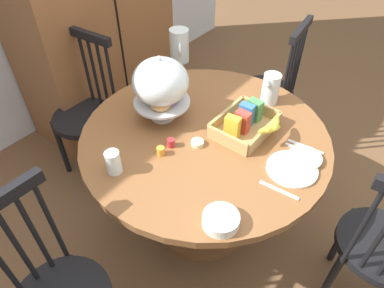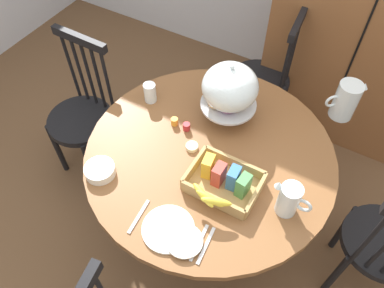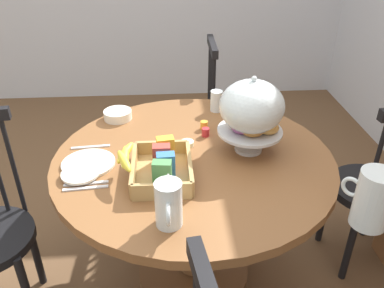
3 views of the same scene
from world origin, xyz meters
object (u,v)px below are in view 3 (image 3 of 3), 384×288
object	(u,v)px
pastry_stand_with_dome	(252,110)
china_plate_small	(80,173)
cereal_bowl	(118,115)
butter_dish	(187,143)
windsor_chair_near_window	(374,191)
milk_pitcher	(373,202)
orange_juice_pitcher	(169,206)
windsor_chair_by_cabinet	(190,120)
china_plate_large	(88,163)
dining_table	(194,195)
cereal_basket	(159,166)
drinking_glass	(217,101)

from	to	relation	value
pastry_stand_with_dome	china_plate_small	bearing A→B (deg)	-77.30
cereal_bowl	butter_dish	xyz separation A→B (m)	(0.29, 0.33, -0.01)
china_plate_small	cereal_bowl	world-z (taller)	cereal_bowl
windsor_chair_near_window	milk_pitcher	bearing A→B (deg)	-33.35
orange_juice_pitcher	butter_dish	world-z (taller)	orange_juice_pitcher
orange_juice_pitcher	china_plate_small	distance (m)	0.46
china_plate_small	butter_dish	distance (m)	0.49
windsor_chair_by_cabinet	cereal_bowl	size ratio (longest dim) A/B	6.96
windsor_chair_near_window	china_plate_large	xyz separation A→B (m)	(0.10, -1.34, 0.29)
dining_table	china_plate_small	bearing A→B (deg)	-74.50
orange_juice_pitcher	cereal_basket	distance (m)	0.29
cereal_basket	china_plate_large	bearing A→B (deg)	-109.36
windsor_chair_near_window	orange_juice_pitcher	bearing A→B (deg)	-64.27
milk_pitcher	orange_juice_pitcher	bearing A→B (deg)	-93.83
milk_pitcher	china_plate_large	xyz separation A→B (m)	(-0.43, -0.99, -0.09)
dining_table	butter_dish	distance (m)	0.24
dining_table	orange_juice_pitcher	bearing A→B (deg)	-14.92
windsor_chair_near_window	pastry_stand_with_dome	distance (m)	0.82
cereal_bowl	milk_pitcher	bearing A→B (deg)	46.90
cereal_basket	cereal_bowl	distance (m)	0.56
dining_table	drinking_glass	bearing A→B (deg)	160.95
windsor_chair_by_cabinet	orange_juice_pitcher	size ratio (longest dim) A/B	5.64
windsor_chair_near_window	milk_pitcher	size ratio (longest dim) A/B	4.75
windsor_chair_by_cabinet	pastry_stand_with_dome	distance (m)	1.02
pastry_stand_with_dome	cereal_basket	world-z (taller)	pastry_stand_with_dome
windsor_chair_near_window	cereal_basket	bearing A→B (deg)	-78.92
cereal_basket	orange_juice_pitcher	bearing A→B (deg)	6.95
windsor_chair_by_cabinet	butter_dish	xyz separation A→B (m)	(0.81, -0.07, 0.30)
cereal_basket	pastry_stand_with_dome	bearing A→B (deg)	113.78
milk_pitcher	butter_dish	world-z (taller)	milk_pitcher
dining_table	milk_pitcher	size ratio (longest dim) A/B	5.88
windsor_chair_near_window	milk_pitcher	distance (m)	0.74
windsor_chair_by_cabinet	drinking_glass	world-z (taller)	windsor_chair_by_cabinet
cereal_basket	cereal_bowl	bearing A→B (deg)	-158.13
dining_table	windsor_chair_near_window	size ratio (longest dim) A/B	1.24
china_plate_large	drinking_glass	world-z (taller)	drinking_glass
milk_pitcher	butter_dish	size ratio (longest dim) A/B	3.42
cereal_basket	china_plate_small	world-z (taller)	cereal_basket
orange_juice_pitcher	drinking_glass	bearing A→B (deg)	162.95
windsor_chair_near_window	windsor_chair_by_cabinet	world-z (taller)	same
pastry_stand_with_dome	drinking_glass	xyz separation A→B (m)	(-0.41, -0.09, -0.14)
drinking_glass	milk_pitcher	bearing A→B (deg)	23.60
windsor_chair_by_cabinet	butter_dish	world-z (taller)	windsor_chair_by_cabinet
china_plate_large	cereal_bowl	world-z (taller)	cereal_bowl
milk_pitcher	cereal_bowl	world-z (taller)	milk_pitcher
windsor_chair_by_cabinet	butter_dish	size ratio (longest dim) A/B	16.25
orange_juice_pitcher	cereal_bowl	world-z (taller)	orange_juice_pitcher
windsor_chair_near_window	cereal_basket	distance (m)	1.12
windsor_chair_near_window	drinking_glass	world-z (taller)	windsor_chair_near_window
cereal_basket	windsor_chair_near_window	bearing A→B (deg)	101.08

